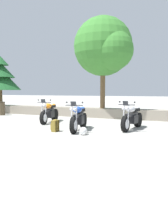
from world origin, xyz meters
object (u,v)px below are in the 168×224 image
Objects in this scene: rider_backpack at (55,125)px; pine_tree_far_left at (0,75)px; motorcycle_silver_far_right at (132,117)px; leafy_tree_mid_left at (105,47)px; rider_helmet at (83,131)px; trash_bin at (1,108)px; motorcycle_orange_near_left at (49,113)px; motorcycle_blue_centre at (79,118)px.

rider_backpack is 9.68m from pine_tree_far_left.
motorcycle_silver_far_right is 5.15m from leafy_tree_mid_left.
motorcycle_silver_far_right reaches higher than rider_backpack.
rider_backpack reaches higher than rider_helmet.
motorcycle_silver_far_right reaches higher than trash_bin.
rider_backpack is 1.68× the size of rider_helmet.
rider_helmet is 0.08× the size of pine_tree_far_left.
leafy_tree_mid_left reaches higher than rider_backpack.
leafy_tree_mid_left is (1.96, 2.75, 3.47)m from motorcycle_orange_near_left.
motorcycle_orange_near_left is 1.00× the size of motorcycle_silver_far_right.
rider_backpack is at bearing -34.44° from pine_tree_far_left.
leafy_tree_mid_left reaches higher than motorcycle_orange_near_left.
trash_bin is (-6.60, -1.07, -3.53)m from leafy_tree_mid_left.
motorcycle_blue_centre is 7.35× the size of rider_helmet.
motorcycle_orange_near_left is 3.56m from rider_helmet.
pine_tree_far_left is at bearing 160.57° from motorcycle_silver_far_right.
pine_tree_far_left reaches higher than rider_helmet.
motorcycle_blue_centre is at bearing 124.53° from rider_helmet.
trash_bin is (-4.64, 1.68, -0.05)m from motorcycle_orange_near_left.
leafy_tree_mid_left is (-0.82, 4.96, 3.82)m from rider_helmet.
motorcycle_orange_near_left is 1.00× the size of motorcycle_blue_centre.
leafy_tree_mid_left is 5.97× the size of trash_bin.
rider_backpack is 0.13× the size of pine_tree_far_left.
leafy_tree_mid_left is at bearing -3.59° from pine_tree_far_left.
leafy_tree_mid_left reaches higher than rider_helmet.
rider_backpack is at bearing -147.47° from motorcycle_silver_far_right.
motorcycle_silver_far_right is (1.88, 1.06, 0.00)m from motorcycle_blue_centre.
leafy_tree_mid_left is (0.43, 4.78, 3.72)m from rider_backpack.
rider_backpack is 6.07m from leafy_tree_mid_left.
motorcycle_blue_centre is at bearing -29.10° from pine_tree_far_left.
motorcycle_blue_centre is 1.01m from rider_helmet.
rider_helmet is (0.53, -0.78, -0.35)m from motorcycle_blue_centre.
rider_helmet is at bearing -55.47° from motorcycle_blue_centre.
motorcycle_orange_near_left is 4.37× the size of rider_backpack.
rider_backpack is at bearing -139.92° from motorcycle_blue_centre.
leafy_tree_mid_left reaches higher than trash_bin.
pine_tree_far_left is at bearing 145.56° from rider_backpack.
rider_backpack is 0.09× the size of leafy_tree_mid_left.
rider_backpack is (1.53, -2.03, -0.24)m from motorcycle_orange_near_left.
motorcycle_silver_far_right is 3.09m from rider_backpack.
motorcycle_blue_centre reaches higher than rider_helmet.
pine_tree_far_left is 4.18× the size of trash_bin.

